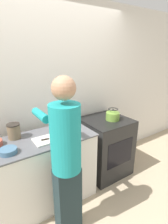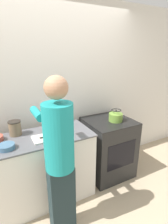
% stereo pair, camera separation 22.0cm
% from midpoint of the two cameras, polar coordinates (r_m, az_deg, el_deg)
% --- Properties ---
extents(ground_plane, '(12.00, 12.00, 0.00)m').
position_cam_midpoint_polar(ground_plane, '(2.61, -4.35, -27.38)').
color(ground_plane, tan).
extents(wall_back, '(8.00, 0.05, 2.60)m').
position_cam_midpoint_polar(wall_back, '(2.54, -13.32, 5.16)').
color(wall_back, silver).
rests_on(wall_back, ground_plane).
extents(counter, '(1.36, 0.60, 0.92)m').
position_cam_midpoint_polar(counter, '(2.40, -16.71, -18.38)').
color(counter, silver).
rests_on(counter, ground_plane).
extents(oven, '(0.69, 0.67, 0.92)m').
position_cam_midpoint_polar(oven, '(2.86, 4.72, -11.04)').
color(oven, black).
rests_on(oven, ground_plane).
extents(person, '(0.33, 0.57, 1.70)m').
position_cam_midpoint_polar(person, '(1.75, -9.70, -13.83)').
color(person, '#1D2D31').
rests_on(person, ground_plane).
extents(cutting_board, '(0.32, 0.22, 0.02)m').
position_cam_midpoint_polar(cutting_board, '(2.11, -14.72, -8.75)').
color(cutting_board, silver).
rests_on(cutting_board, counter).
extents(knife, '(0.24, 0.06, 0.01)m').
position_cam_midpoint_polar(knife, '(2.10, -13.80, -8.41)').
color(knife, silver).
rests_on(knife, cutting_board).
extents(kettle, '(0.20, 0.20, 0.17)m').
position_cam_midpoint_polar(kettle, '(2.63, 7.02, -1.08)').
color(kettle, olive).
rests_on(kettle, oven).
extents(bowl_prep, '(0.17, 0.17, 0.05)m').
position_cam_midpoint_polar(bowl_prep, '(1.99, -26.51, -11.40)').
color(bowl_prep, '#426684').
rests_on(bowl_prep, counter).
extents(canister_jar, '(0.15, 0.15, 0.18)m').
position_cam_midpoint_polar(canister_jar, '(2.25, -24.59, -5.77)').
color(canister_jar, '#756047').
rests_on(canister_jar, counter).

